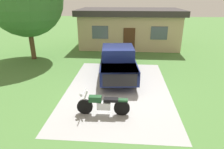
% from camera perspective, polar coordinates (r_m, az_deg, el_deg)
% --- Properties ---
extents(ground_plane, '(80.00, 80.00, 0.00)m').
position_cam_1_polar(ground_plane, '(10.68, 1.65, -4.21)').
color(ground_plane, '#4A7939').
extents(driveway_pad, '(5.38, 8.39, 0.01)m').
position_cam_1_polar(driveway_pad, '(10.68, 1.65, -4.20)').
color(driveway_pad, '#9F9F9F').
rests_on(driveway_pad, ground).
extents(motorcycle, '(2.21, 0.70, 1.09)m').
position_cam_1_polar(motorcycle, '(8.34, -2.66, -8.53)').
color(motorcycle, black).
rests_on(motorcycle, ground).
extents(pickup_truck, '(2.50, 5.78, 1.90)m').
position_cam_1_polar(pickup_truck, '(12.36, 1.58, 4.21)').
color(pickup_truck, black).
rests_on(pickup_truck, ground).
extents(neighbor_house, '(9.60, 5.60, 3.50)m').
position_cam_1_polar(neighbor_house, '(19.94, 4.95, 13.33)').
color(neighbor_house, tan).
rests_on(neighbor_house, ground).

